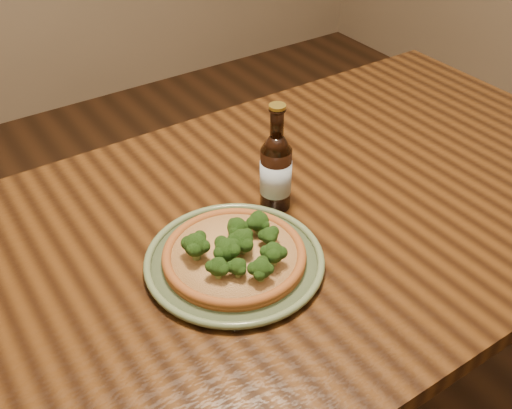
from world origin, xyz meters
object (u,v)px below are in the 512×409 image
beer_bottle (276,171)px  table (294,245)px  plate (234,261)px  pizza (235,254)px

beer_bottle → table: bearing=-53.5°
plate → table: bearing=19.3°
pizza → table: bearing=20.1°
plate → pizza: 0.02m
table → plate: plate is taller
table → plate: 0.23m
beer_bottle → plate: bearing=-144.0°
plate → beer_bottle: size_ratio=1.42×
table → beer_bottle: (-0.03, 0.04, 0.18)m
table → plate: (-0.19, -0.07, 0.10)m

